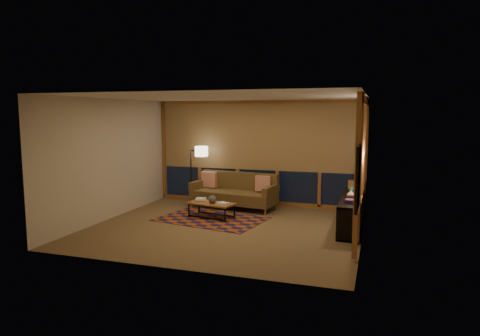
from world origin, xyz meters
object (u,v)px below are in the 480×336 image
(coffee_table, at_px, (211,210))
(floor_lamp, at_px, (191,174))
(bookshelf, at_px, (351,210))
(sofa, at_px, (234,191))

(coffee_table, xyz_separation_m, floor_lamp, (-1.12, 1.34, 0.59))
(bookshelf, bearing_deg, coffee_table, -174.12)
(sofa, bearing_deg, coffee_table, -90.09)
(floor_lamp, height_order, bookshelf, floor_lamp)
(sofa, xyz_separation_m, coffee_table, (-0.16, -1.11, -0.26))
(coffee_table, bearing_deg, sofa, 93.28)
(coffee_table, height_order, bookshelf, bookshelf)
(sofa, height_order, bookshelf, sofa)
(coffee_table, xyz_separation_m, bookshelf, (3.08, 0.32, 0.15))
(floor_lamp, relative_size, bookshelf, 0.59)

